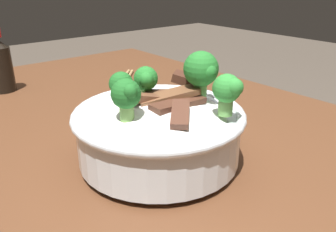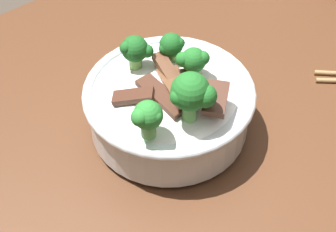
# 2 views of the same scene
# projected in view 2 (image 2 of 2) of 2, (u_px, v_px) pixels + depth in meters

# --- Properties ---
(dining_table) EXTENTS (1.28, 0.77, 0.75)m
(dining_table) POSITION_uv_depth(u_px,v_px,m) (172.00, 176.00, 0.77)
(dining_table) COLOR #56331E
(dining_table) RESTS_ON ground
(rice_bowl) EXTENTS (0.22, 0.22, 0.14)m
(rice_bowl) POSITION_uv_depth(u_px,v_px,m) (167.00, 103.00, 0.66)
(rice_bowl) COLOR silver
(rice_bowl) RESTS_ON dining_table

